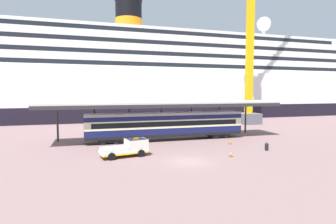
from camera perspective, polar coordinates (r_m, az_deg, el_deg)
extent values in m
plane|color=#755A5A|center=(28.12, 4.37, -10.49)|extent=(400.00, 400.00, 0.00)
cube|color=black|center=(78.00, -7.67, 0.37)|extent=(156.79, 27.06, 3.74)
cube|color=white|center=(77.83, -7.72, 4.95)|extent=(156.79, 27.06, 8.73)
cube|color=white|center=(78.11, -7.76, 9.19)|extent=(144.25, 24.90, 2.80)
cube|color=black|center=(65.95, -6.09, 10.23)|extent=(137.98, 0.12, 1.01)
cube|color=white|center=(78.40, -7.78, 11.22)|extent=(138.48, 23.90, 2.80)
cube|color=black|center=(66.78, -6.19, 12.58)|extent=(132.46, 0.12, 1.01)
cube|color=white|center=(78.79, -7.80, 13.24)|extent=(132.71, 22.91, 2.80)
cube|color=black|center=(67.73, -6.29, 14.86)|extent=(126.94, 0.12, 1.01)
cube|color=white|center=(79.27, -7.82, 15.24)|extent=(126.94, 21.91, 2.80)
cube|color=black|center=(68.77, -6.39, 17.07)|extent=(121.42, 0.12, 1.01)
cylinder|color=black|center=(80.50, -8.44, 19.40)|extent=(7.40, 7.40, 9.08)
cylinder|color=orange|center=(80.05, -8.42, 18.15)|extent=(7.62, 7.62, 2.73)
cylinder|color=black|center=(81.93, -8.48, 22.74)|extent=(7.77, 7.77, 0.80)
cylinder|color=white|center=(96.77, 19.81, 14.96)|extent=(1.00, 1.00, 3.63)
sphere|color=white|center=(97.62, 19.87, 17.31)|extent=(4.54, 4.54, 4.54)
cube|color=#BCBCBC|center=(39.88, -0.52, 2.02)|extent=(36.04, 5.99, 0.25)
cube|color=#292929|center=(37.13, 0.71, 1.27)|extent=(36.04, 0.20, 0.50)
cylinder|color=#292929|center=(41.39, -22.62, -2.19)|extent=(0.28, 0.28, 5.46)
cylinder|color=#292929|center=(41.15, -15.47, -2.05)|extent=(0.28, 0.28, 5.46)
cylinder|color=#292929|center=(41.56, -8.35, -1.88)|extent=(0.28, 0.28, 5.46)
cylinder|color=#292929|center=(42.58, -1.47, -1.69)|extent=(0.28, 0.28, 5.46)
cylinder|color=#292929|center=(44.19, 4.99, -1.48)|extent=(0.28, 0.28, 5.46)
cylinder|color=#292929|center=(46.32, 10.93, -1.28)|extent=(0.28, 0.28, 5.46)
cylinder|color=#292929|center=(48.90, 16.29, -1.08)|extent=(0.28, 0.28, 5.46)
cube|color=black|center=(39.88, -0.31, -4.82)|extent=(23.57, 2.80, 0.40)
cube|color=#141947|center=(39.78, -0.31, -3.90)|extent=(23.57, 2.80, 0.90)
cube|color=beige|center=(39.64, -0.31, -2.40)|extent=(23.57, 2.80, 1.20)
cube|color=black|center=(38.33, 0.26, -2.55)|extent=(21.68, 0.08, 0.72)
cube|color=#141947|center=(39.55, -0.31, -1.10)|extent=(23.57, 2.80, 0.60)
cube|color=#9F9F9F|center=(39.50, -0.31, -0.41)|extent=(23.57, 2.69, 0.36)
cube|color=black|center=(38.49, -12.60, -5.86)|extent=(3.20, 2.35, 0.50)
cylinder|color=black|center=(37.29, -13.86, -6.26)|extent=(0.84, 0.12, 0.84)
cylinder|color=black|center=(37.41, -11.09, -6.18)|extent=(0.84, 0.12, 0.84)
cube|color=black|center=(43.05, 10.64, -4.76)|extent=(3.20, 2.35, 0.50)
cylinder|color=black|center=(41.62, 10.27, -5.11)|extent=(0.84, 0.12, 0.84)
cylinder|color=black|center=(42.45, 12.45, -4.95)|extent=(0.84, 0.12, 0.84)
cube|color=silver|center=(30.29, -9.44, -8.33)|extent=(5.48, 2.94, 0.36)
cube|color=#F2B20C|center=(30.31, -9.44, -8.57)|extent=(5.49, 2.96, 0.12)
cube|color=silver|center=(30.60, -6.85, -6.78)|extent=(2.61, 2.32, 1.10)
cube|color=#19232D|center=(30.54, -6.85, -6.13)|extent=(2.39, 2.20, 0.44)
cube|color=orange|center=(30.49, -6.86, -5.62)|extent=(0.59, 0.30, 0.16)
cube|color=silver|center=(29.92, -11.36, -7.81)|extent=(3.22, 2.43, 0.36)
cylinder|color=black|center=(31.78, -7.11, -8.04)|extent=(0.83, 0.40, 0.80)
cylinder|color=black|center=(29.95, -5.77, -8.79)|extent=(0.83, 0.40, 0.80)
cylinder|color=black|center=(30.82, -12.99, -8.51)|extent=(0.83, 0.40, 0.80)
cylinder|color=black|center=(28.93, -12.00, -9.33)|extent=(0.83, 0.40, 0.80)
cube|color=black|center=(38.00, 13.21, -6.66)|extent=(0.36, 0.36, 0.04)
cone|color=#EA590F|center=(37.94, 13.22, -6.19)|extent=(0.30, 0.30, 0.60)
cylinder|color=white|center=(37.93, 13.22, -6.14)|extent=(0.17, 0.17, 0.08)
cube|color=black|center=(30.84, 13.35, -9.23)|extent=(0.36, 0.36, 0.04)
cone|color=#EA590F|center=(30.77, 13.36, -8.66)|extent=(0.30, 0.30, 0.59)
cylinder|color=white|center=(30.76, 13.36, -8.61)|extent=(0.17, 0.17, 0.08)
cube|color=#595960|center=(62.88, 16.82, -1.33)|extent=(4.40, 4.40, 2.40)
cube|color=#E5B20C|center=(63.94, 17.20, 15.86)|extent=(1.30, 1.30, 35.58)
cylinder|color=black|center=(35.15, 20.40, -7.17)|extent=(0.44, 0.44, 0.70)
sphere|color=black|center=(35.08, 20.42, -6.57)|extent=(0.48, 0.48, 0.48)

